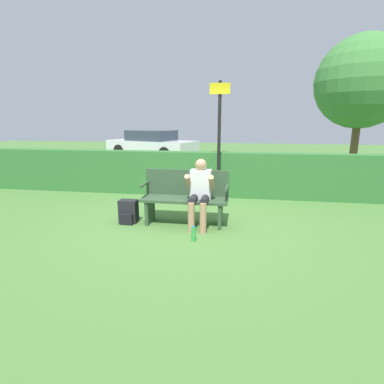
# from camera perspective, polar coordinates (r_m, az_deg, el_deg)

# --- Properties ---
(ground_plane) EXTENTS (40.00, 40.00, 0.00)m
(ground_plane) POSITION_cam_1_polar(r_m,az_deg,el_deg) (5.36, -1.42, -6.11)
(ground_plane) COLOR #4C7A38
(hedge_back) EXTENTS (12.00, 0.38, 1.06)m
(hedge_back) POSITION_cam_1_polar(r_m,az_deg,el_deg) (7.30, 1.74, 3.48)
(hedge_back) COLOR #337033
(hedge_back) RESTS_ON ground
(park_bench) EXTENTS (1.51, 0.49, 0.94)m
(park_bench) POSITION_cam_1_polar(r_m,az_deg,el_deg) (5.28, -1.31, -1.06)
(park_bench) COLOR #334C33
(park_bench) RESTS_ON ground
(person_seated) EXTENTS (0.49, 0.59, 1.16)m
(person_seated) POSITION_cam_1_polar(r_m,az_deg,el_deg) (5.07, 1.52, 0.38)
(person_seated) COLOR silver
(person_seated) RESTS_ON ground
(backpack) EXTENTS (0.32, 0.27, 0.41)m
(backpack) POSITION_cam_1_polar(r_m,az_deg,el_deg) (5.49, -12.04, -3.76)
(backpack) COLOR black
(backpack) RESTS_ON ground
(water_bottle) EXTENTS (0.07, 0.07, 0.24)m
(water_bottle) POSITION_cam_1_polar(r_m,az_deg,el_deg) (4.60, 0.28, -7.96)
(water_bottle) COLOR green
(water_bottle) RESTS_ON ground
(signpost) EXTENTS (0.43, 0.09, 2.60)m
(signpost) POSITION_cam_1_polar(r_m,az_deg,el_deg) (6.58, 5.18, 10.61)
(signpost) COLOR black
(signpost) RESTS_ON ground
(parked_car) EXTENTS (4.93, 3.32, 1.32)m
(parked_car) POSITION_cam_1_polar(r_m,az_deg,el_deg) (15.50, -7.70, 9.03)
(parked_car) COLOR silver
(parked_car) RESTS_ON ground
(tree) EXTENTS (2.88, 2.88, 4.42)m
(tree) POSITION_cam_1_polar(r_m,az_deg,el_deg) (11.41, 29.66, 17.67)
(tree) COLOR brown
(tree) RESTS_ON ground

